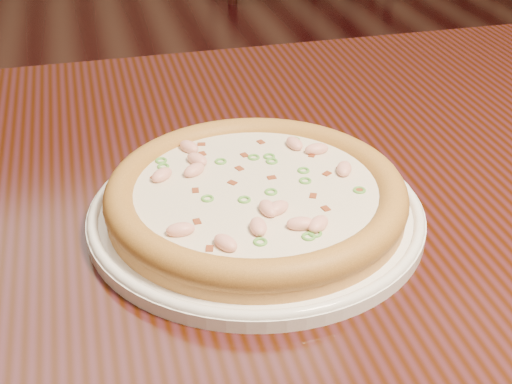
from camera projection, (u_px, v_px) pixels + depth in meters
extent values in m
cube|color=black|center=(356.00, 194.00, 0.74)|extent=(1.20, 0.80, 0.04)
cylinder|color=white|center=(256.00, 214.00, 0.66)|extent=(0.31, 0.31, 0.01)
torus|color=white|center=(256.00, 209.00, 0.66)|extent=(0.31, 0.31, 0.01)
cylinder|color=#CA843D|center=(256.00, 200.00, 0.65)|extent=(0.27, 0.27, 0.02)
torus|color=#BD8332|center=(256.00, 192.00, 0.65)|extent=(0.27, 0.27, 0.03)
cylinder|color=silver|center=(256.00, 190.00, 0.64)|extent=(0.22, 0.22, 0.00)
ellipsoid|color=#F2B29E|center=(162.00, 175.00, 0.66)|extent=(0.03, 0.03, 0.01)
ellipsoid|color=#F2B29E|center=(197.00, 159.00, 0.68)|extent=(0.02, 0.03, 0.01)
ellipsoid|color=#F2B29E|center=(344.00, 169.00, 0.67)|extent=(0.02, 0.03, 0.01)
ellipsoid|color=#F2B29E|center=(318.00, 224.00, 0.59)|extent=(0.03, 0.03, 0.01)
ellipsoid|color=#F2B29E|center=(194.00, 170.00, 0.66)|extent=(0.03, 0.03, 0.01)
ellipsoid|color=#F2B29E|center=(268.00, 208.00, 0.61)|extent=(0.02, 0.03, 0.01)
ellipsoid|color=#F2B29E|center=(226.00, 243.00, 0.56)|extent=(0.02, 0.03, 0.01)
ellipsoid|color=#F2B29E|center=(301.00, 224.00, 0.59)|extent=(0.03, 0.02, 0.01)
ellipsoid|color=#F2B29E|center=(294.00, 143.00, 0.71)|extent=(0.02, 0.03, 0.01)
ellipsoid|color=#F2B29E|center=(258.00, 227.00, 0.58)|extent=(0.02, 0.03, 0.01)
ellipsoid|color=#F2B29E|center=(189.00, 147.00, 0.70)|extent=(0.02, 0.03, 0.01)
ellipsoid|color=#F2B29E|center=(277.00, 208.00, 0.61)|extent=(0.03, 0.02, 0.01)
ellipsoid|color=#F2B29E|center=(180.00, 230.00, 0.58)|extent=(0.02, 0.01, 0.01)
ellipsoid|color=#F2B29E|center=(317.00, 149.00, 0.70)|extent=(0.02, 0.01, 0.01)
cube|color=maroon|center=(197.00, 222.00, 0.60)|extent=(0.01, 0.01, 0.00)
cube|color=maroon|center=(313.00, 197.00, 0.63)|extent=(0.01, 0.01, 0.00)
cube|color=maroon|center=(312.00, 156.00, 0.69)|extent=(0.01, 0.01, 0.00)
cube|color=maroon|center=(275.00, 207.00, 0.62)|extent=(0.01, 0.01, 0.00)
cube|color=maroon|center=(202.00, 154.00, 0.70)|extent=(0.01, 0.01, 0.00)
cube|color=maroon|center=(346.00, 168.00, 0.67)|extent=(0.01, 0.01, 0.00)
cube|color=maroon|center=(327.00, 174.00, 0.66)|extent=(0.01, 0.01, 0.00)
cube|color=maroon|center=(341.00, 168.00, 0.67)|extent=(0.01, 0.01, 0.00)
cube|color=maroon|center=(239.00, 169.00, 0.67)|extent=(0.01, 0.01, 0.00)
cube|color=maroon|center=(196.00, 191.00, 0.64)|extent=(0.01, 0.01, 0.00)
cube|color=maroon|center=(358.00, 191.00, 0.64)|extent=(0.01, 0.01, 0.00)
cube|color=maroon|center=(244.00, 156.00, 0.70)|extent=(0.01, 0.01, 0.00)
cube|color=maroon|center=(326.00, 209.00, 0.61)|extent=(0.01, 0.01, 0.00)
cube|color=maroon|center=(272.00, 178.00, 0.66)|extent=(0.01, 0.01, 0.00)
cube|color=maroon|center=(261.00, 143.00, 0.72)|extent=(0.01, 0.01, 0.00)
cube|color=maroon|center=(210.00, 249.00, 0.56)|extent=(0.01, 0.01, 0.00)
cube|color=maroon|center=(155.00, 178.00, 0.66)|extent=(0.01, 0.01, 0.00)
cube|color=maroon|center=(232.00, 183.00, 0.65)|extent=(0.01, 0.01, 0.00)
cube|color=maroon|center=(202.00, 145.00, 0.71)|extent=(0.01, 0.01, 0.00)
torus|color=#54A03B|center=(254.00, 157.00, 0.69)|extent=(0.02, 0.02, 0.00)
torus|color=#54A03B|center=(207.00, 199.00, 0.63)|extent=(0.02, 0.02, 0.00)
torus|color=#54A03B|center=(260.00, 242.00, 0.57)|extent=(0.02, 0.02, 0.00)
torus|color=#54A03B|center=(315.00, 233.00, 0.58)|extent=(0.02, 0.02, 0.00)
torus|color=#54A03B|center=(305.00, 181.00, 0.65)|extent=(0.02, 0.02, 0.00)
torus|color=#54A03B|center=(309.00, 237.00, 0.58)|extent=(0.02, 0.02, 0.00)
torus|color=#54A03B|center=(359.00, 190.00, 0.64)|extent=(0.02, 0.02, 0.00)
torus|color=#54A03B|center=(271.00, 192.00, 0.64)|extent=(0.02, 0.02, 0.00)
torus|color=#54A03B|center=(221.00, 162.00, 0.68)|extent=(0.01, 0.01, 0.00)
torus|color=#54A03B|center=(244.00, 200.00, 0.62)|extent=(0.01, 0.01, 0.00)
torus|color=#54A03B|center=(161.00, 161.00, 0.68)|extent=(0.02, 0.02, 0.00)
torus|color=#54A03B|center=(163.00, 167.00, 0.67)|extent=(0.02, 0.02, 0.00)
torus|color=#54A03B|center=(294.00, 140.00, 0.72)|extent=(0.02, 0.02, 0.00)
torus|color=#54A03B|center=(303.00, 171.00, 0.67)|extent=(0.01, 0.01, 0.00)
torus|color=#54A03B|center=(269.00, 157.00, 0.69)|extent=(0.02, 0.02, 0.00)
torus|color=#54A03B|center=(319.00, 151.00, 0.70)|extent=(0.02, 0.02, 0.00)
torus|color=#54A03B|center=(272.00, 161.00, 0.68)|extent=(0.02, 0.02, 0.00)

